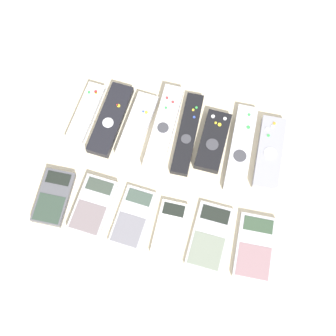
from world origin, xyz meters
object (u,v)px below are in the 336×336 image
at_px(remote_6, 241,148).
at_px(calculator_3, 170,228).
at_px(remote_7, 269,153).
at_px(remote_1, 111,119).
at_px(remote_2, 137,126).
at_px(remote_0, 86,113).
at_px(calculator_5, 255,247).
at_px(calculator_2, 133,217).
at_px(calculator_0, 54,197).
at_px(remote_5, 213,141).
at_px(calculator_4, 210,236).
at_px(calculator_1, 93,205).
at_px(remote_3, 164,127).
at_px(remote_4, 187,134).

distance_m(remote_6, calculator_3, 0.26).
bearing_deg(remote_7, remote_1, 178.53).
distance_m(remote_1, remote_2, 0.07).
xyz_separation_m(remote_0, calculator_5, (0.46, -0.22, -0.00)).
height_order(remote_7, calculator_2, remote_7).
height_order(remote_6, calculator_0, remote_6).
bearing_deg(remote_2, calculator_0, -118.29).
height_order(remote_5, calculator_3, remote_5).
height_order(calculator_3, calculator_4, calculator_3).
xyz_separation_m(calculator_2, calculator_3, (0.09, -0.01, 0.00)).
bearing_deg(calculator_2, calculator_4, 2.99).
xyz_separation_m(remote_6, calculator_1, (-0.30, -0.22, -0.00)).
xyz_separation_m(remote_7, calculator_2, (-0.27, -0.23, -0.01)).
height_order(remote_1, remote_2, remote_1).
xyz_separation_m(calculator_1, calculator_2, (0.09, -0.00, -0.00)).
xyz_separation_m(remote_0, remote_5, (0.32, 0.00, 0.00)).
bearing_deg(remote_2, remote_3, 12.61).
distance_m(remote_4, remote_7, 0.20).
bearing_deg(remote_4, remote_6, -4.68).
bearing_deg(remote_7, calculator_2, -142.47).
bearing_deg(remote_1, remote_5, 4.01).
bearing_deg(calculator_5, remote_5, 119.52).
bearing_deg(calculator_0, remote_7, 24.18).
relative_size(remote_6, calculator_4, 1.48).
xyz_separation_m(remote_2, remote_4, (0.12, 0.01, -0.00)).
relative_size(remote_3, calculator_3, 1.77).
height_order(remote_0, remote_3, remote_3).
distance_m(remote_3, calculator_1, 0.25).
bearing_deg(calculator_5, calculator_1, 176.57).
bearing_deg(remote_6, remote_7, 0.54).
relative_size(remote_1, remote_5, 1.27).
distance_m(remote_3, calculator_0, 0.30).
bearing_deg(remote_2, remote_1, -176.81).
relative_size(remote_3, calculator_0, 1.70).
xyz_separation_m(remote_6, calculator_4, (-0.03, -0.22, -0.00)).
bearing_deg(calculator_2, remote_1, 121.33).
distance_m(remote_0, remote_5, 0.32).
xyz_separation_m(remote_1, remote_3, (0.13, 0.01, 0.00)).
distance_m(remote_4, remote_6, 0.13).
relative_size(remote_3, remote_5, 1.45).
bearing_deg(remote_0, calculator_0, -87.97).
bearing_deg(remote_5, remote_0, -178.80).
xyz_separation_m(remote_0, remote_1, (0.06, -0.00, 0.00)).
bearing_deg(remote_4, remote_5, -6.94).
relative_size(calculator_1, calculator_3, 1.10).
relative_size(remote_7, calculator_4, 1.23).
height_order(remote_3, remote_6, remote_3).
distance_m(remote_0, remote_4, 0.25).
bearing_deg(remote_7, remote_6, -179.96).
bearing_deg(remote_3, remote_4, -0.45).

